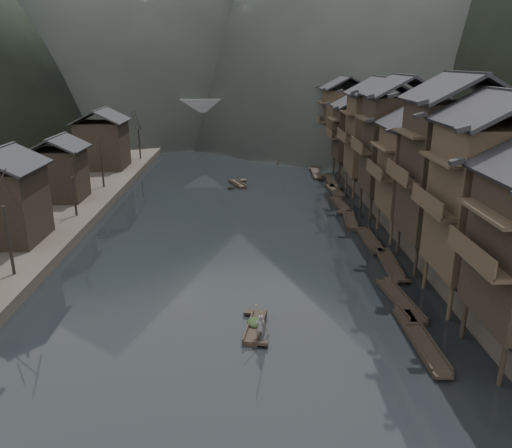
{
  "coord_description": "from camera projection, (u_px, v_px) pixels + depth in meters",
  "views": [
    {
      "loc": [
        0.9,
        -32.57,
        16.37
      ],
      "look_at": [
        1.69,
        9.57,
        2.5
      ],
      "focal_mm": 35.0,
      "sensor_mm": 36.0,
      "label": 1
    }
  ],
  "objects": [
    {
      "name": "water",
      "position": [
        235.0,
        298.0,
        36.03
      ],
      "size": [
        300.0,
        300.0,
        0.0
      ],
      "primitive_type": "plane",
      "color": "black",
      "rests_on": "ground"
    },
    {
      "name": "stilt_houses",
      "position": [
        405.0,
        136.0,
        51.51
      ],
      "size": [
        9.0,
        67.6,
        15.77
      ],
      "color": "black",
      "rests_on": "ground"
    },
    {
      "name": "boatman",
      "position": [
        260.0,
        324.0,
        29.98
      ],
      "size": [
        0.63,
        0.42,
        1.7
      ],
      "primitive_type": "imported",
      "rotation": [
        0.0,
        0.0,
        3.12
      ],
      "color": "#59595B",
      "rests_on": "hero_sampan"
    },
    {
      "name": "cargo_heap",
      "position": [
        255.0,
        318.0,
        31.81
      ],
      "size": [
        0.99,
        1.3,
        0.6
      ],
      "primitive_type": "ellipsoid",
      "color": "black",
      "rests_on": "hero_sampan"
    },
    {
      "name": "stone_bridge",
      "position": [
        242.0,
        118.0,
        102.81
      ],
      "size": [
        40.0,
        6.0,
        9.0
      ],
      "color": "#4C4C4F",
      "rests_on": "ground"
    },
    {
      "name": "left_bank",
      "position": [
        3.0,
        173.0,
        73.21
      ],
      "size": [
        40.0,
        200.0,
        1.2
      ],
      "primitive_type": "cube",
      "color": "#2D2823",
      "rests_on": "ground"
    },
    {
      "name": "bare_trees",
      "position": [
        72.0,
        164.0,
        51.1
      ],
      "size": [
        3.84,
        63.83,
        7.68
      ],
      "color": "black",
      "rests_on": "left_bank"
    },
    {
      "name": "bamboo_pole",
      "position": [
        264.0,
        282.0,
        29.12
      ],
      "size": [
        1.04,
        2.54,
        3.86
      ],
      "primitive_type": "cylinder",
      "rotation": [
        0.61,
        0.0,
        -0.37
      ],
      "color": "#8C7A51",
      "rests_on": "boatman"
    },
    {
      "name": "moored_sampans",
      "position": [
        341.0,
        204.0,
        58.82
      ],
      "size": [
        3.01,
        67.64,
        0.47
      ],
      "color": "black",
      "rests_on": "water"
    },
    {
      "name": "right_bank",
      "position": [
        475.0,
        169.0,
        74.36
      ],
      "size": [
        40.0,
        200.0,
        1.8
      ],
      "primitive_type": "cube",
      "color": "#2D2823",
      "rests_on": "ground"
    },
    {
      "name": "midriver_boats",
      "position": [
        263.0,
        170.0,
        77.01
      ],
      "size": [
        9.53,
        21.82,
        0.44
      ],
      "color": "black",
      "rests_on": "water"
    },
    {
      "name": "left_houses",
      "position": [
        46.0,
        166.0,
        53.0
      ],
      "size": [
        8.1,
        53.2,
        8.73
      ],
      "color": "black",
      "rests_on": "left_bank"
    },
    {
      "name": "hero_sampan",
      "position": [
        255.0,
        327.0,
        31.78
      ],
      "size": [
        1.67,
        4.57,
        0.43
      ],
      "color": "black",
      "rests_on": "water"
    }
  ]
}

